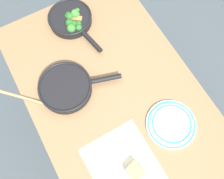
{
  "coord_description": "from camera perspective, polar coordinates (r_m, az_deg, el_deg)",
  "views": [
    {
      "loc": [
        0.37,
        -0.2,
        1.92
      ],
      "look_at": [
        0.0,
        0.0,
        0.77
      ],
      "focal_mm": 40.0,
      "sensor_mm": 36.0,
      "label": 1
    }
  ],
  "objects": [
    {
      "name": "grater_knife",
      "position": [
        1.16,
        5.35,
        -19.68
      ],
      "size": [
        0.26,
        0.09,
        0.02
      ],
      "rotation": [
        0.0,
        0.0,
        3.41
      ],
      "color": "silver",
      "rests_on": "dining_table_red"
    },
    {
      "name": "parchment_sheet",
      "position": [
        1.16,
        2.59,
        -17.02
      ],
      "size": [
        0.33,
        0.29,
        0.0
      ],
      "color": "silver",
      "rests_on": "dining_table_red"
    },
    {
      "name": "ground_plane",
      "position": [
        1.96,
        0.0,
        -7.79
      ],
      "size": [
        14.0,
        14.0,
        0.0
      ],
      "primitive_type": "plane",
      "color": "#424C51"
    },
    {
      "name": "skillet_eggs",
      "position": [
        1.23,
        -10.44,
        0.43
      ],
      "size": [
        0.26,
        0.4,
        0.05
      ],
      "rotation": [
        0.0,
        0.0,
        1.28
      ],
      "color": "black",
      "rests_on": "dining_table_red"
    },
    {
      "name": "wooden_spoon",
      "position": [
        1.26,
        -16.7,
        -2.65
      ],
      "size": [
        0.29,
        0.29,
        0.02
      ],
      "rotation": [
        0.0,
        0.0,
        0.79
      ],
      "color": "tan",
      "rests_on": "dining_table_red"
    },
    {
      "name": "dinner_plate_stack",
      "position": [
        1.21,
        13.42,
        -7.69
      ],
      "size": [
        0.24,
        0.24,
        0.03
      ],
      "color": "silver",
      "rests_on": "dining_table_red"
    },
    {
      "name": "skillet_broccoli",
      "position": [
        1.42,
        -9.35,
        15.53
      ],
      "size": [
        0.38,
        0.24,
        0.08
      ],
      "rotation": [
        0.0,
        0.0,
        0.2
      ],
      "color": "black",
      "rests_on": "dining_table_red"
    },
    {
      "name": "dining_table_red",
      "position": [
        1.32,
        0.0,
        -1.62
      ],
      "size": [
        1.24,
        0.81,
        0.75
      ],
      "color": "olive",
      "rests_on": "ground_plane"
    },
    {
      "name": "cheese_block",
      "position": [
        1.15,
        5.25,
        -18.16
      ],
      "size": [
        0.08,
        0.08,
        0.04
      ],
      "color": "#E0C15B",
      "rests_on": "dining_table_red"
    }
  ]
}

